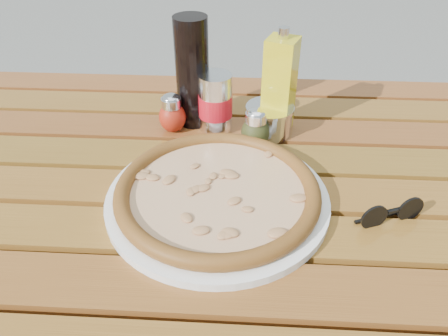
# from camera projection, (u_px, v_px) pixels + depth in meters

# --- Properties ---
(table) EXTENTS (1.40, 0.90, 0.75)m
(table) POSITION_uv_depth(u_px,v_px,m) (223.00, 222.00, 0.78)
(table) COLOR #3C200D
(table) RESTS_ON ground
(plate) EXTENTS (0.38, 0.38, 0.01)m
(plate) POSITION_uv_depth(u_px,v_px,m) (218.00, 199.00, 0.71)
(plate) COLOR white
(plate) RESTS_ON table
(pizza) EXTENTS (0.37, 0.37, 0.03)m
(pizza) POSITION_uv_depth(u_px,v_px,m) (217.00, 191.00, 0.70)
(pizza) COLOR beige
(pizza) RESTS_ON plate
(pepper_shaker) EXTENTS (0.07, 0.07, 0.08)m
(pepper_shaker) POSITION_uv_depth(u_px,v_px,m) (172.00, 114.00, 0.87)
(pepper_shaker) COLOR #B62914
(pepper_shaker) RESTS_ON table
(oregano_shaker) EXTENTS (0.06, 0.06, 0.08)m
(oregano_shaker) POSITION_uv_depth(u_px,v_px,m) (255.00, 129.00, 0.82)
(oregano_shaker) COLOR #373B17
(oregano_shaker) RESTS_ON table
(dark_bottle) EXTENTS (0.08, 0.08, 0.22)m
(dark_bottle) POSITION_uv_depth(u_px,v_px,m) (192.00, 73.00, 0.86)
(dark_bottle) COLOR black
(dark_bottle) RESTS_ON table
(soda_can) EXTENTS (0.08, 0.08, 0.12)m
(soda_can) POSITION_uv_depth(u_px,v_px,m) (215.00, 104.00, 0.86)
(soda_can) COLOR silver
(soda_can) RESTS_ON table
(olive_oil_cruet) EXTENTS (0.07, 0.07, 0.21)m
(olive_oil_cruet) POSITION_uv_depth(u_px,v_px,m) (279.00, 86.00, 0.84)
(olive_oil_cruet) COLOR gold
(olive_oil_cruet) RESTS_ON table
(parmesan_tin) EXTENTS (0.12, 0.12, 0.07)m
(parmesan_tin) POSITION_uv_depth(u_px,v_px,m) (269.00, 119.00, 0.87)
(parmesan_tin) COLOR silver
(parmesan_tin) RESTS_ON table
(sunglasses) EXTENTS (0.11, 0.06, 0.04)m
(sunglasses) POSITION_uv_depth(u_px,v_px,m) (391.00, 213.00, 0.67)
(sunglasses) COLOR black
(sunglasses) RESTS_ON table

